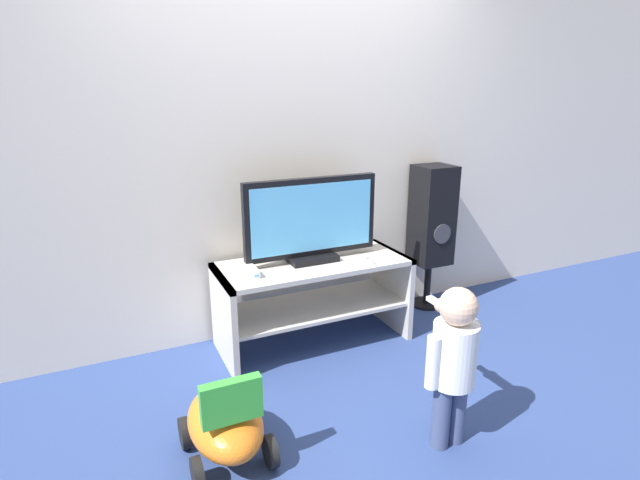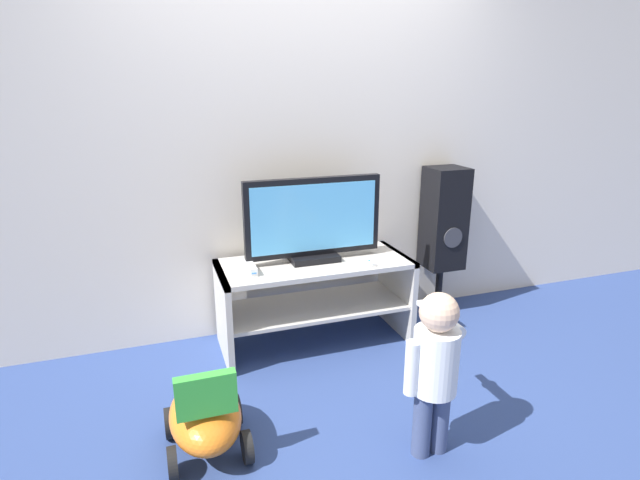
{
  "view_description": "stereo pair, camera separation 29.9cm",
  "coord_description": "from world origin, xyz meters",
  "px_view_note": "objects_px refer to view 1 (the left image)",
  "views": [
    {
      "loc": [
        -1.21,
        -2.44,
        1.61
      ],
      "look_at": [
        0.0,
        0.15,
        0.73
      ],
      "focal_mm": 28.0,
      "sensor_mm": 36.0,
      "label": 1
    },
    {
      "loc": [
        -0.93,
        -2.55,
        1.61
      ],
      "look_at": [
        0.0,
        0.15,
        0.73
      ],
      "focal_mm": 28.0,
      "sensor_mm": 36.0,
      "label": 2
    }
  ],
  "objects_px": {
    "remote_primary": "(367,261)",
    "child": "(453,354)",
    "television": "(311,221)",
    "speaker_tower": "(432,218)",
    "ride_on_toy": "(226,423)",
    "game_console": "(252,270)"
  },
  "relations": [
    {
      "from": "game_console",
      "to": "television",
      "type": "bearing_deg",
      "value": 9.45
    },
    {
      "from": "television",
      "to": "remote_primary",
      "type": "xyz_separation_m",
      "value": [
        0.3,
        -0.18,
        -0.25
      ]
    },
    {
      "from": "remote_primary",
      "to": "child",
      "type": "distance_m",
      "value": 1.01
    },
    {
      "from": "ride_on_toy",
      "to": "remote_primary",
      "type": "bearing_deg",
      "value": 30.98
    },
    {
      "from": "television",
      "to": "ride_on_toy",
      "type": "xyz_separation_m",
      "value": [
        -0.8,
        -0.84,
        -0.64
      ]
    },
    {
      "from": "game_console",
      "to": "speaker_tower",
      "type": "height_order",
      "value": "speaker_tower"
    },
    {
      "from": "game_console",
      "to": "ride_on_toy",
      "type": "xyz_separation_m",
      "value": [
        -0.38,
        -0.77,
        -0.4
      ]
    },
    {
      "from": "child",
      "to": "ride_on_toy",
      "type": "distance_m",
      "value": 1.06
    },
    {
      "from": "television",
      "to": "speaker_tower",
      "type": "relative_size",
      "value": 0.8
    },
    {
      "from": "child",
      "to": "speaker_tower",
      "type": "height_order",
      "value": "speaker_tower"
    },
    {
      "from": "remote_primary",
      "to": "child",
      "type": "height_order",
      "value": "child"
    },
    {
      "from": "television",
      "to": "ride_on_toy",
      "type": "relative_size",
      "value": 1.68
    },
    {
      "from": "remote_primary",
      "to": "ride_on_toy",
      "type": "xyz_separation_m",
      "value": [
        -1.1,
        -0.66,
        -0.39
      ]
    },
    {
      "from": "ride_on_toy",
      "to": "television",
      "type": "bearing_deg",
      "value": 46.48
    },
    {
      "from": "television",
      "to": "child",
      "type": "distance_m",
      "value": 1.24
    },
    {
      "from": "speaker_tower",
      "to": "ride_on_toy",
      "type": "bearing_deg",
      "value": -151.87
    },
    {
      "from": "speaker_tower",
      "to": "ride_on_toy",
      "type": "relative_size",
      "value": 2.09
    },
    {
      "from": "remote_primary",
      "to": "television",
      "type": "bearing_deg",
      "value": 149.59
    },
    {
      "from": "remote_primary",
      "to": "ride_on_toy",
      "type": "distance_m",
      "value": 1.34
    },
    {
      "from": "child",
      "to": "speaker_tower",
      "type": "relative_size",
      "value": 0.73
    },
    {
      "from": "speaker_tower",
      "to": "game_console",
      "type": "bearing_deg",
      "value": -171.91
    },
    {
      "from": "game_console",
      "to": "remote_primary",
      "type": "relative_size",
      "value": 1.51
    }
  ]
}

